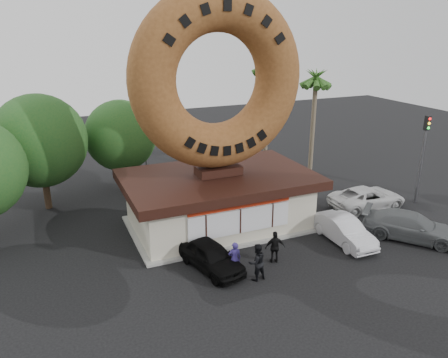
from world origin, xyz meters
TOP-DOWN VIEW (x-y plane):
  - ground at (0.00, 0.00)m, footprint 90.00×90.00m
  - donut_shop at (0.00, 5.98)m, footprint 11.20×7.20m
  - giant_donut at (0.00, 6.00)m, footprint 10.04×2.56m
  - tree_west at (-9.50, 13.00)m, footprint 6.00×6.00m
  - tree_mid at (-4.00, 15.00)m, footprint 5.20×5.20m
  - palm_near at (7.50, 14.00)m, footprint 2.60×2.60m
  - palm_far at (11.00, 12.50)m, footprint 2.60×2.60m
  - street_lamp at (-1.86, 16.00)m, footprint 2.11×0.20m
  - traffic_signal at (14.00, 3.99)m, footprint 0.30×0.38m
  - person_left at (-1.47, 0.44)m, footprint 0.72×0.55m
  - person_center at (-0.67, -0.37)m, footprint 0.98×0.81m
  - person_right at (0.94, 0.70)m, footprint 1.10×0.66m
  - car_black at (-2.32, 1.42)m, footprint 2.68×4.48m
  - car_silver at (5.64, 1.16)m, footprint 1.56×4.38m
  - car_grey at (9.42, -0.04)m, footprint 5.09×5.45m
  - car_white at (10.19, 4.54)m, footprint 5.28×2.53m

SIDE VIEW (x-z plane):
  - ground at x=0.00m, z-range 0.00..0.00m
  - car_black at x=-2.32m, z-range 0.00..1.43m
  - car_silver at x=5.64m, z-range 0.00..1.44m
  - car_white at x=10.19m, z-range 0.00..1.45m
  - car_grey at x=9.42m, z-range 0.00..1.54m
  - person_right at x=0.94m, z-range 0.00..1.75m
  - person_left at x=-1.47m, z-range 0.00..1.76m
  - person_center at x=-0.67m, z-range 0.00..1.88m
  - donut_shop at x=0.00m, z-range -0.13..3.67m
  - traffic_signal at x=14.00m, z-range 0.83..6.90m
  - tree_mid at x=-4.00m, z-range 0.70..7.33m
  - street_lamp at x=-1.86m, z-range 0.48..8.48m
  - tree_west at x=-9.50m, z-range 0.82..8.47m
  - palm_far at x=11.00m, z-range 3.11..11.86m
  - palm_near at x=7.50m, z-range 3.54..13.29m
  - giant_donut at x=0.00m, z-range 3.80..13.84m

